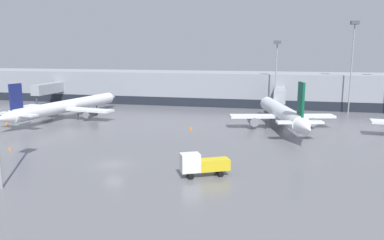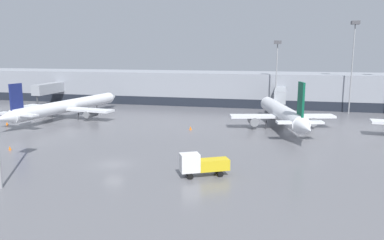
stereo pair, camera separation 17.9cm
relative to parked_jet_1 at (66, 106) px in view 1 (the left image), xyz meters
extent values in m
plane|color=slate|center=(25.16, -29.83, -2.74)|extent=(320.00, 320.00, 0.00)
cube|color=gray|center=(25.16, 32.17, 1.76)|extent=(160.00, 16.00, 9.00)
cube|color=#1E232D|center=(25.16, 24.12, -1.54)|extent=(156.80, 0.10, 2.40)
cube|color=#9399A0|center=(-16.77, 18.27, 1.86)|extent=(2.60, 11.79, 2.80)
cylinder|color=#3F4247|center=(-16.77, 12.97, -1.14)|extent=(0.44, 0.44, 3.20)
cube|color=#9399A0|center=(46.47, 17.41, 1.86)|extent=(2.60, 13.52, 2.80)
cylinder|color=#3F4247|center=(46.47, 11.25, -1.14)|extent=(0.44, 0.44, 3.20)
cylinder|color=silver|center=(0.13, 0.85, 0.06)|extent=(7.42, 31.56, 2.69)
cone|color=silver|center=(2.73, 17.89, 0.06)|extent=(2.97, 3.31, 2.56)
cone|color=silver|center=(-2.55, -16.72, 0.06)|extent=(3.00, 4.36, 2.42)
cube|color=silver|center=(0.01, 0.07, -0.48)|extent=(23.49, 6.65, 0.44)
cube|color=silver|center=(-2.06, -13.48, 0.32)|extent=(9.01, 3.09, 0.35)
cube|color=navy|center=(-2.06, -13.48, 3.51)|extent=(0.79, 2.88, 5.30)
cylinder|color=slate|center=(-6.43, 1.05, -1.30)|extent=(1.99, 3.68, 1.48)
cylinder|color=slate|center=(6.45, -0.91, -1.30)|extent=(1.99, 3.68, 1.48)
cylinder|color=#2D2D33|center=(1.68, 10.98, -1.95)|extent=(0.20, 0.20, 1.58)
cylinder|color=#2D2D33|center=(-3.79, -0.15, -1.95)|extent=(0.20, 0.20, 1.58)
cylinder|color=#2D2D33|center=(3.57, -1.27, -1.95)|extent=(0.20, 0.20, 1.58)
cylinder|color=silver|center=(46.90, 0.63, 0.26)|extent=(9.39, 25.93, 3.09)
cone|color=silver|center=(43.28, 14.86, 0.26)|extent=(3.68, 4.02, 2.94)
cone|color=silver|center=(50.67, -14.20, 0.26)|extent=(3.84, 5.18, 2.78)
cube|color=silver|center=(47.06, 0.00, -0.36)|extent=(20.42, 7.94, 0.44)
cube|color=silver|center=(49.84, -10.94, 0.57)|extent=(7.90, 3.55, 0.35)
cube|color=#0C5138|center=(49.84, -10.94, 4.20)|extent=(1.02, 2.73, 6.02)
cylinder|color=slate|center=(41.55, -1.40, -1.29)|extent=(2.47, 3.65, 1.70)
cylinder|color=slate|center=(52.57, 1.40, -1.29)|extent=(2.47, 3.65, 1.70)
cylinder|color=#2D2D33|center=(44.82, 8.81, -1.93)|extent=(0.20, 0.20, 1.60)
cylinder|color=#2D2D33|center=(44.07, -1.43, -1.93)|extent=(0.20, 0.20, 1.60)
cylinder|color=#2D2D33|center=(50.37, 0.17, -1.93)|extent=(0.20, 0.20, 1.60)
cube|color=gold|center=(38.97, -31.15, -1.37)|extent=(4.07, 3.23, 1.33)
cube|color=silver|center=(36.33, -32.52, -0.93)|extent=(2.76, 2.49, 2.22)
cylinder|color=black|center=(36.61, -33.25, -2.39)|extent=(0.74, 0.54, 0.70)
cylinder|color=black|center=(35.89, -31.88, -2.39)|extent=(0.74, 0.54, 0.70)
cylinder|color=black|center=(39.91, -31.54, -2.39)|extent=(0.74, 0.54, 0.70)
cylinder|color=black|center=(39.19, -30.16, -2.39)|extent=(0.74, 0.54, 0.70)
cone|color=orange|center=(6.63, -26.70, -2.42)|extent=(0.42, 0.42, 0.64)
cone|color=orange|center=(-7.78, -9.73, -2.41)|extent=(0.51, 0.51, 0.65)
cone|color=orange|center=(29.98, -5.74, -2.40)|extent=(0.52, 0.52, 0.68)
cylinder|color=gray|center=(45.40, 20.91, 5.58)|extent=(0.30, 0.30, 16.63)
cube|color=#4C4C51|center=(45.40, 20.91, 14.29)|extent=(1.80, 1.80, 0.80)
cylinder|color=gray|center=(62.87, 21.81, 7.78)|extent=(0.30, 0.30, 21.04)
cube|color=#4C4C51|center=(62.87, 21.81, 18.70)|extent=(1.80, 1.80, 0.80)
camera|label=1|loc=(46.30, -74.19, 12.13)|focal=35.00mm
camera|label=2|loc=(46.47, -74.15, 12.13)|focal=35.00mm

